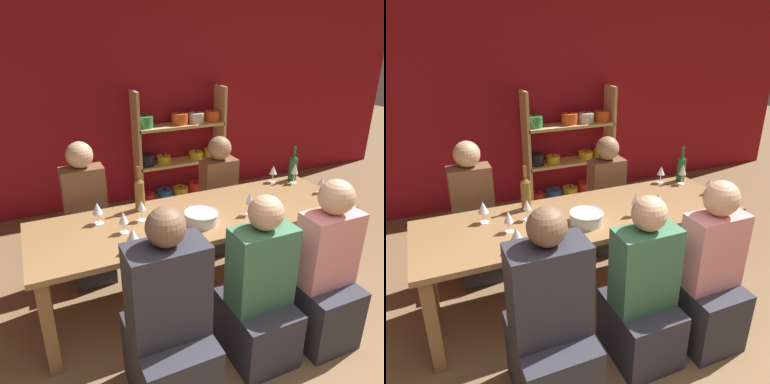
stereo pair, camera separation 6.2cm
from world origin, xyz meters
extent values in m
cube|color=maroon|center=(0.00, 3.83, 1.35)|extent=(8.80, 0.06, 2.70)
cube|color=tan|center=(0.26, 3.63, 0.72)|extent=(0.04, 0.30, 1.43)
cube|color=tan|center=(1.40, 3.63, 0.72)|extent=(0.04, 0.30, 1.43)
cube|color=tan|center=(0.83, 3.63, 0.02)|extent=(1.14, 0.30, 0.04)
cylinder|color=red|center=(0.37, 3.63, 0.08)|extent=(0.17, 0.17, 0.09)
sphere|color=black|center=(0.37, 3.63, 0.14)|extent=(0.02, 0.02, 0.02)
cylinder|color=#235BAD|center=(0.60, 3.63, 0.09)|extent=(0.21, 0.21, 0.10)
sphere|color=black|center=(0.60, 3.63, 0.15)|extent=(0.02, 0.02, 0.02)
cylinder|color=gold|center=(0.83, 3.63, 0.09)|extent=(0.21, 0.21, 0.10)
sphere|color=black|center=(0.83, 3.63, 0.15)|extent=(0.02, 0.02, 0.02)
cylinder|color=red|center=(1.05, 3.63, 0.10)|extent=(0.21, 0.21, 0.14)
sphere|color=black|center=(1.05, 3.63, 0.19)|extent=(0.02, 0.02, 0.02)
cylinder|color=#338447|center=(1.28, 3.63, 0.09)|extent=(0.21, 0.21, 0.10)
sphere|color=black|center=(1.28, 3.63, 0.15)|extent=(0.02, 0.02, 0.02)
cube|color=tan|center=(0.83, 3.63, 0.50)|extent=(1.14, 0.30, 0.04)
cylinder|color=black|center=(0.37, 3.63, 0.58)|extent=(0.21, 0.21, 0.14)
sphere|color=black|center=(0.37, 3.63, 0.67)|extent=(0.02, 0.02, 0.02)
cylinder|color=gold|center=(0.60, 3.63, 0.56)|extent=(0.18, 0.18, 0.09)
sphere|color=black|center=(0.60, 3.63, 0.62)|extent=(0.02, 0.02, 0.02)
cylinder|color=gold|center=(1.05, 3.63, 0.56)|extent=(0.19, 0.19, 0.09)
sphere|color=black|center=(1.05, 3.63, 0.62)|extent=(0.02, 0.02, 0.02)
cylinder|color=gold|center=(1.28, 3.63, 0.56)|extent=(0.21, 0.21, 0.10)
sphere|color=black|center=(1.28, 3.63, 0.62)|extent=(0.02, 0.02, 0.02)
cube|color=tan|center=(0.83, 3.63, 0.97)|extent=(1.14, 0.30, 0.04)
cylinder|color=#338447|center=(0.37, 3.63, 1.06)|extent=(0.21, 0.21, 0.14)
sphere|color=black|center=(0.37, 3.63, 1.14)|extent=(0.02, 0.02, 0.02)
cylinder|color=#E0561E|center=(0.83, 3.63, 1.06)|extent=(0.21, 0.21, 0.13)
sphere|color=black|center=(0.83, 3.63, 1.14)|extent=(0.02, 0.02, 0.02)
cylinder|color=silver|center=(1.05, 3.63, 1.05)|extent=(0.21, 0.21, 0.12)
sphere|color=black|center=(1.05, 3.63, 1.13)|extent=(0.02, 0.02, 0.02)
cylinder|color=#E0561E|center=(1.28, 3.63, 1.06)|extent=(0.21, 0.21, 0.13)
sphere|color=black|center=(1.28, 3.63, 1.14)|extent=(0.02, 0.02, 0.02)
cube|color=olive|center=(0.15, 1.66, 0.74)|extent=(2.49, 0.81, 0.04)
cube|color=olive|center=(-1.02, 1.34, 0.36)|extent=(0.08, 0.08, 0.72)
cube|color=olive|center=(1.31, 1.34, 0.36)|extent=(0.08, 0.08, 0.72)
cube|color=olive|center=(-1.02, 1.98, 0.36)|extent=(0.08, 0.08, 0.72)
cube|color=olive|center=(1.31, 1.98, 0.36)|extent=(0.08, 0.08, 0.72)
cylinder|color=#B7BABC|center=(0.12, 1.52, 0.80)|extent=(0.24, 0.24, 0.09)
torus|color=#B7BABC|center=(0.12, 1.52, 0.84)|extent=(0.26, 0.26, 0.01)
cylinder|color=brown|center=(-0.22, 1.93, 0.87)|extent=(0.08, 0.08, 0.23)
cone|color=brown|center=(-0.22, 1.93, 1.01)|extent=(0.08, 0.08, 0.04)
cylinder|color=brown|center=(-0.22, 1.93, 1.07)|extent=(0.03, 0.03, 0.09)
cylinder|color=#1E4C23|center=(1.29, 1.96, 0.86)|extent=(0.08, 0.08, 0.21)
cone|color=#1E4C23|center=(1.29, 1.96, 0.99)|extent=(0.08, 0.08, 0.03)
cylinder|color=#1E4C23|center=(1.29, 1.96, 1.04)|extent=(0.03, 0.03, 0.08)
cylinder|color=white|center=(1.24, 1.89, 0.76)|extent=(0.06, 0.06, 0.00)
cylinder|color=white|center=(1.24, 1.89, 0.81)|extent=(0.01, 0.01, 0.09)
cone|color=white|center=(1.24, 1.89, 0.90)|extent=(0.07, 0.07, 0.10)
cylinder|color=beige|center=(1.24, 1.89, 0.88)|extent=(0.04, 0.04, 0.04)
cylinder|color=white|center=(-0.57, 1.82, 0.76)|extent=(0.07, 0.07, 0.00)
cylinder|color=white|center=(-0.57, 1.82, 0.80)|extent=(0.01, 0.01, 0.08)
cone|color=white|center=(-0.57, 1.82, 0.88)|extent=(0.08, 0.08, 0.09)
cylinder|color=maroon|center=(-0.57, 1.82, 0.86)|extent=(0.04, 0.04, 0.03)
cylinder|color=white|center=(-0.15, 1.63, 0.76)|extent=(0.06, 0.06, 0.00)
cylinder|color=white|center=(-0.15, 1.63, 0.79)|extent=(0.01, 0.01, 0.06)
cone|color=white|center=(-0.15, 1.63, 0.87)|extent=(0.07, 0.07, 0.08)
cylinder|color=beige|center=(-0.15, 1.63, 0.85)|extent=(0.04, 0.04, 0.03)
cylinder|color=white|center=(1.08, 1.99, 0.76)|extent=(0.06, 0.06, 0.00)
cylinder|color=white|center=(1.08, 1.99, 0.80)|extent=(0.01, 0.01, 0.08)
cone|color=white|center=(1.08, 1.99, 0.88)|extent=(0.07, 0.07, 0.08)
cylinder|color=maroon|center=(1.08, 1.99, 0.86)|extent=(0.04, 0.04, 0.03)
cylinder|color=white|center=(0.70, 1.47, 0.76)|extent=(0.07, 0.07, 0.00)
cylinder|color=white|center=(0.70, 1.47, 0.79)|extent=(0.01, 0.01, 0.06)
cone|color=white|center=(0.70, 1.47, 0.87)|extent=(0.07, 0.07, 0.09)
cylinder|color=white|center=(0.51, 1.50, 0.76)|extent=(0.06, 0.06, 0.00)
cylinder|color=white|center=(0.51, 1.50, 0.81)|extent=(0.01, 0.01, 0.09)
cone|color=white|center=(0.51, 1.50, 0.90)|extent=(0.06, 0.06, 0.09)
cylinder|color=white|center=(-0.45, 1.35, 0.76)|extent=(0.06, 0.06, 0.00)
cylinder|color=white|center=(-0.45, 1.35, 0.80)|extent=(0.01, 0.01, 0.08)
cone|color=white|center=(-0.45, 1.35, 0.88)|extent=(0.08, 0.08, 0.08)
cylinder|color=beige|center=(-0.45, 1.35, 0.86)|extent=(0.04, 0.04, 0.03)
cylinder|color=white|center=(-0.15, 1.53, 0.76)|extent=(0.06, 0.06, 0.00)
cylinder|color=white|center=(-0.15, 1.53, 0.80)|extent=(0.01, 0.01, 0.07)
cone|color=white|center=(-0.15, 1.53, 0.88)|extent=(0.07, 0.07, 0.09)
cylinder|color=white|center=(-0.44, 1.61, 0.76)|extent=(0.06, 0.06, 0.00)
cylinder|color=white|center=(-0.44, 1.61, 0.80)|extent=(0.01, 0.01, 0.07)
cone|color=white|center=(-0.44, 1.61, 0.88)|extent=(0.07, 0.07, 0.09)
cylinder|color=beige|center=(-0.44, 1.61, 0.86)|extent=(0.04, 0.04, 0.03)
cylinder|color=white|center=(1.32, 1.61, 0.76)|extent=(0.06, 0.06, 0.00)
cylinder|color=white|center=(1.32, 1.61, 0.80)|extent=(0.01, 0.01, 0.07)
cone|color=white|center=(1.32, 1.61, 0.87)|extent=(0.06, 0.06, 0.08)
cylinder|color=white|center=(-0.27, 1.74, 0.76)|extent=(0.07, 0.07, 0.00)
cylinder|color=white|center=(-0.27, 1.74, 0.81)|extent=(0.01, 0.01, 0.09)
cone|color=white|center=(-0.27, 1.74, 0.89)|extent=(0.06, 0.06, 0.07)
cube|color=#2D2D38|center=(0.75, 0.90, 0.23)|extent=(0.39, 0.49, 0.47)
cube|color=pink|center=(0.75, 0.90, 0.73)|extent=(0.39, 0.21, 0.52)
sphere|color=tan|center=(0.75, 0.90, 1.10)|extent=(0.23, 0.23, 0.23)
cube|color=#2D2D38|center=(-0.59, 2.31, 0.25)|extent=(0.35, 0.43, 0.50)
cube|color=brown|center=(-0.59, 2.31, 0.77)|extent=(0.35, 0.19, 0.54)
sphere|color=tan|center=(-0.59, 2.31, 1.15)|extent=(0.22, 0.22, 0.22)
cube|color=#2D2D38|center=(-0.40, 0.87, 0.24)|extent=(0.44, 0.54, 0.49)
cube|color=#2D2D38|center=(-0.40, 0.87, 0.77)|extent=(0.44, 0.24, 0.56)
sphere|color=brown|center=(-0.40, 0.87, 1.16)|extent=(0.21, 0.21, 0.21)
cube|color=#2D2D38|center=(0.68, 2.31, 0.21)|extent=(0.34, 0.43, 0.42)
cube|color=brown|center=(0.68, 2.31, 0.68)|extent=(0.34, 0.19, 0.51)
sphere|color=#9E7556|center=(0.68, 2.31, 1.05)|extent=(0.22, 0.22, 0.22)
cube|color=#2D2D38|center=(0.26, 0.95, 0.21)|extent=(0.40, 0.50, 0.42)
cube|color=#3D7551|center=(0.26, 0.95, 0.69)|extent=(0.40, 0.22, 0.55)
sphere|color=tan|center=(0.26, 0.95, 1.07)|extent=(0.22, 0.22, 0.22)
camera|label=1|loc=(-0.95, -0.67, 2.04)|focal=35.00mm
camera|label=2|loc=(-0.89, -0.70, 2.04)|focal=35.00mm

